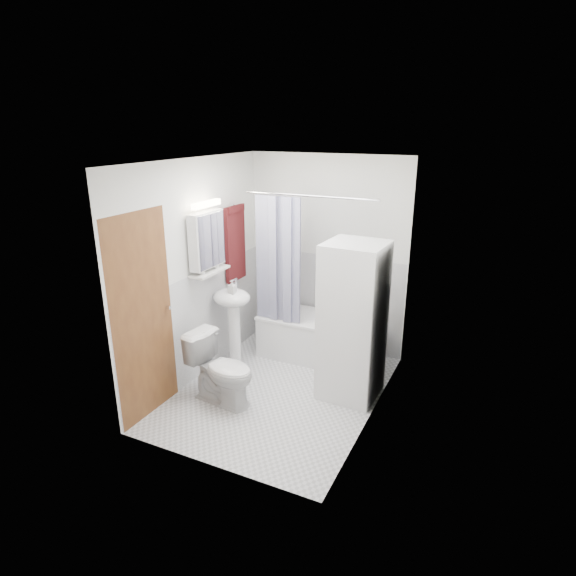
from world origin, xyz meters
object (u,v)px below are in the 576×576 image
at_px(bathtub, 316,335).
at_px(washer_dryer, 352,322).
at_px(sink, 233,310).
at_px(toilet, 222,370).

relative_size(bathtub, washer_dryer, 0.82).
bearing_deg(sink, washer_dryer, -0.43).
relative_size(sink, washer_dryer, 0.64).
bearing_deg(washer_dryer, toilet, -145.41).
height_order(bathtub, toilet, toilet).
relative_size(bathtub, toilet, 1.85).
height_order(washer_dryer, toilet, washer_dryer).
xyz_separation_m(washer_dryer, toilet, (-1.13, -0.71, -0.46)).
bearing_deg(toilet, sink, 30.53).
bearing_deg(toilet, bathtub, -12.16).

